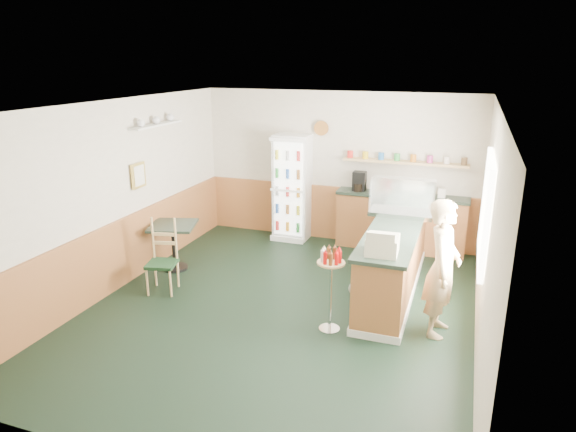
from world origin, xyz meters
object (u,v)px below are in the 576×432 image
at_px(shopkeeper, 442,268).
at_px(condiment_stand, 331,276).
at_px(drinks_fridge, 292,188).
at_px(cafe_chair, 164,253).
at_px(display_case, 402,198).
at_px(cash_register, 382,245).
at_px(cafe_table, 174,238).

height_order(shopkeeper, condiment_stand, shopkeeper).
xyz_separation_m(drinks_fridge, cafe_chair, (-0.99, -2.72, -0.41)).
relative_size(display_case, cash_register, 2.36).
xyz_separation_m(condiment_stand, cafe_table, (-2.83, 1.03, -0.19)).
relative_size(cash_register, cafe_chair, 0.37).
bearing_deg(cash_register, cafe_table, 164.14).
distance_m(drinks_fridge, shopkeeper, 3.90).
distance_m(display_case, shopkeeper, 1.72).
bearing_deg(drinks_fridge, shopkeeper, -43.26).
bearing_deg(drinks_fridge, cash_register, -53.01).
height_order(drinks_fridge, cafe_chair, drinks_fridge).
bearing_deg(cafe_chair, cafe_table, 97.98).
xyz_separation_m(drinks_fridge, display_case, (2.14, -1.16, 0.30)).
bearing_deg(cafe_table, drinks_fridge, 58.04).
relative_size(shopkeeper, cafe_table, 1.99).
bearing_deg(shopkeeper, cafe_table, 85.73).
height_order(cafe_table, cafe_chair, cafe_chair).
distance_m(cash_register, condiment_stand, 0.73).
height_order(condiment_stand, cafe_table, condiment_stand).
distance_m(condiment_stand, cafe_table, 3.02).
height_order(display_case, cafe_table, display_case).
height_order(shopkeeper, cafe_chair, shopkeeper).
bearing_deg(condiment_stand, shopkeeper, 17.17).
height_order(cash_register, cafe_chair, cash_register).
relative_size(display_case, cafe_chair, 0.87).
relative_size(display_case, cafe_table, 1.08).
distance_m(cash_register, cafe_table, 3.54).
distance_m(cash_register, cafe_chair, 3.18).
bearing_deg(display_case, shopkeeper, -65.12).
distance_m(drinks_fridge, cash_register, 3.55).
xyz_separation_m(drinks_fridge, condiment_stand, (1.57, -3.06, -0.25)).
bearing_deg(cafe_table, display_case, 14.32).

